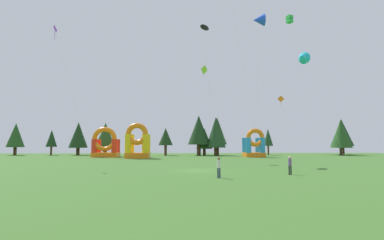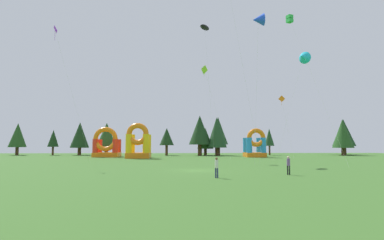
{
  "view_description": "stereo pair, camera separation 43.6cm",
  "coord_description": "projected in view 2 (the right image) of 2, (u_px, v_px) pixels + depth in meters",
  "views": [
    {
      "loc": [
        -2.08,
        -33.45,
        2.98
      ],
      "look_at": [
        0.0,
        13.77,
        6.65
      ],
      "focal_mm": 28.22,
      "sensor_mm": 36.0,
      "label": 1
    },
    {
      "loc": [
        -1.64,
        -33.47,
        2.98
      ],
      "look_at": [
        0.0,
        13.77,
        6.65
      ],
      "focal_mm": 28.22,
      "sensor_mm": 36.0,
      "label": 2
    }
  ],
  "objects": [
    {
      "name": "kite_black_parafoil",
      "position": [
        205.0,
        28.0,
        51.19
      ],
      "size": [
        3.07,
        4.25,
        23.09
      ],
      "color": "black",
      "rests_on": "ground_plane"
    },
    {
      "name": "tree_row_6",
      "position": [
        200.0,
        130.0,
        75.04
      ],
      "size": [
        5.47,
        5.47,
        9.96
      ],
      "color": "#4C331E",
      "rests_on": "ground_plane"
    },
    {
      "name": "person_near_camera",
      "position": [
        217.0,
        166.0,
        26.02
      ],
      "size": [
        0.42,
        0.42,
        1.78
      ],
      "rotation": [
        0.0,
        0.0,
        2.63
      ],
      "color": "navy",
      "rests_on": "ground_plane"
    },
    {
      "name": "tree_row_2",
      "position": [
        80.0,
        135.0,
        77.35
      ],
      "size": [
        4.71,
        4.71,
        8.41
      ],
      "color": "#4C331E",
      "rests_on": "ground_plane"
    },
    {
      "name": "kite_lime_diamond",
      "position": [
        204.0,
        71.0,
        52.42
      ],
      "size": [
        5.22,
        1.12,
        16.29
      ],
      "color": "#8CD826",
      "rests_on": "ground_plane"
    },
    {
      "name": "kite_orange_diamond",
      "position": [
        282.0,
        100.0,
        60.59
      ],
      "size": [
        1.86,
        2.51,
        12.32
      ],
      "color": "orange",
      "rests_on": "ground_plane"
    },
    {
      "name": "tree_row_8",
      "position": [
        217.0,
        132.0,
        74.66
      ],
      "size": [
        4.92,
        4.92,
        9.5
      ],
      "color": "#4C331E",
      "rests_on": "ground_plane"
    },
    {
      "name": "kite_green_box",
      "position": [
        290.0,
        19.0,
        45.46
      ],
      "size": [
        4.01,
        9.07,
        22.28
      ],
      "color": "green",
      "rests_on": "ground_plane"
    },
    {
      "name": "kite_purple_diamond",
      "position": [
        55.0,
        32.0,
        44.17
      ],
      "size": [
        4.59,
        4.78,
        20.01
      ],
      "color": "purple",
      "rests_on": "ground_plane"
    },
    {
      "name": "inflatable_red_slide",
      "position": [
        255.0,
        147.0,
        66.21
      ],
      "size": [
        4.22,
        4.9,
        6.22
      ],
      "color": "orange",
      "rests_on": "ground_plane"
    },
    {
      "name": "ground_plane",
      "position": [
        196.0,
        170.0,
        33.17
      ],
      "size": [
        120.0,
        120.0,
        0.0
      ],
      "primitive_type": "plane",
      "color": "#3D6B28"
    },
    {
      "name": "kite_blue_delta",
      "position": [
        258.0,
        20.0,
        39.58
      ],
      "size": [
        1.58,
        4.58,
        20.03
      ],
      "color": "blue",
      "rests_on": "ground_plane"
    },
    {
      "name": "tree_row_11",
      "position": [
        343.0,
        134.0,
        75.22
      ],
      "size": [
        5.08,
        5.08,
        8.97
      ],
      "color": "#4C331E",
      "rests_on": "ground_plane"
    },
    {
      "name": "tree_row_7",
      "position": [
        205.0,
        138.0,
        76.02
      ],
      "size": [
        4.07,
        4.07,
        6.87
      ],
      "color": "#4C331E",
      "rests_on": "ground_plane"
    },
    {
      "name": "tree_row_0",
      "position": [
        18.0,
        135.0,
        77.17
      ],
      "size": [
        4.32,
        4.32,
        8.18
      ],
      "color": "#4C331E",
      "rests_on": "ground_plane"
    },
    {
      "name": "tree_row_4",
      "position": [
        107.0,
        135.0,
        73.43
      ],
      "size": [
        4.89,
        4.89,
        7.99
      ],
      "color": "#4C331E",
      "rests_on": "ground_plane"
    },
    {
      "name": "tree_row_12",
      "position": [
        344.0,
        133.0,
        80.28
      ],
      "size": [
        5.78,
        5.78,
        9.51
      ],
      "color": "#4C331E",
      "rests_on": "ground_plane"
    },
    {
      "name": "tree_row_1",
      "position": [
        53.0,
        138.0,
        76.72
      ],
      "size": [
        2.69,
        2.69,
        6.44
      ],
      "color": "#4C331E",
      "rests_on": "ground_plane"
    },
    {
      "name": "tree_row_10",
      "position": [
        269.0,
        137.0,
        75.95
      ],
      "size": [
        2.44,
        2.44,
        6.69
      ],
      "color": "#4C331E",
      "rests_on": "ground_plane"
    },
    {
      "name": "tree_row_3",
      "position": [
        106.0,
        135.0,
        74.5
      ],
      "size": [
        3.78,
        3.78,
        7.59
      ],
      "color": "#4C331E",
      "rests_on": "ground_plane"
    },
    {
      "name": "kite_cyan_delta",
      "position": [
        303.0,
        57.0,
        52.94
      ],
      "size": [
        5.38,
        5.03,
        19.25
      ],
      "color": "#19B7CC",
      "rests_on": "ground_plane"
    },
    {
      "name": "person_midfield",
      "position": [
        288.0,
        164.0,
        28.59
      ],
      "size": [
        0.42,
        0.42,
        1.77
      ],
      "rotation": [
        0.0,
        0.0,
        5.67
      ],
      "color": "black",
      "rests_on": "ground_plane"
    },
    {
      "name": "inflatable_yellow_castle",
      "position": [
        138.0,
        145.0,
        60.92
      ],
      "size": [
        4.69,
        4.76,
        7.04
      ],
      "color": "orange",
      "rests_on": "ground_plane"
    },
    {
      "name": "tree_row_9",
      "position": [
        218.0,
        131.0,
        75.46
      ],
      "size": [
        4.88,
        4.88,
        9.54
      ],
      "color": "#4C331E",
      "rests_on": "ground_plane"
    },
    {
      "name": "inflatable_orange_dome",
      "position": [
        106.0,
        146.0,
        66.42
      ],
      "size": [
        5.54,
        4.44,
        6.55
      ],
      "color": "orange",
      "rests_on": "ground_plane"
    },
    {
      "name": "tree_row_5",
      "position": [
        167.0,
        137.0,
        75.3
      ],
      "size": [
        3.58,
        3.58,
        6.81
      ],
      "color": "#4C331E",
      "rests_on": "ground_plane"
    }
  ]
}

